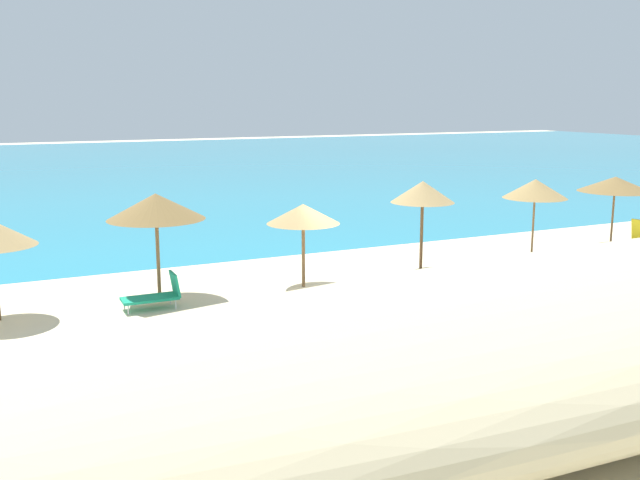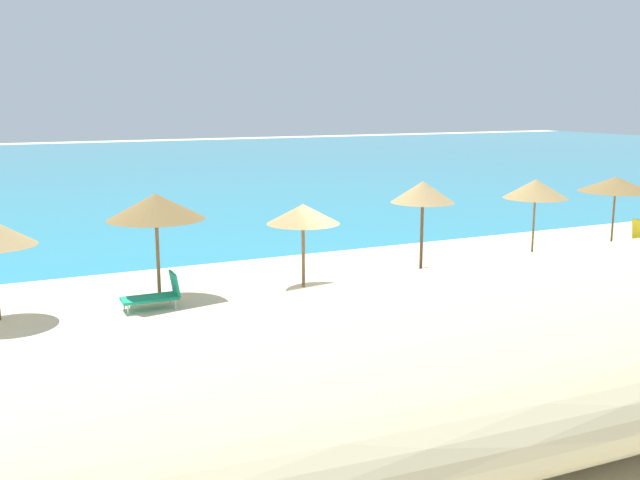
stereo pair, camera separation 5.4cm
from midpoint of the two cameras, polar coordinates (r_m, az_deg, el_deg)
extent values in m
plane|color=beige|center=(20.47, 2.87, -4.20)|extent=(160.00, 160.00, 0.00)
cube|color=teal|center=(59.17, -16.43, 5.41)|extent=(160.00, 70.88, 0.01)
cylinder|color=brown|center=(19.99, -12.70, -1.33)|extent=(0.10, 0.10, 2.37)
cone|color=olive|center=(19.75, -12.87, 2.59)|extent=(2.61, 2.61, 0.70)
cylinder|color=brown|center=(20.91, -1.39, -1.02)|extent=(0.10, 0.10, 2.02)
cone|color=tan|center=(20.70, -1.41, 2.08)|extent=(2.11, 2.11, 0.57)
cylinder|color=brown|center=(23.17, 7.93, 0.46)|extent=(0.10, 0.10, 2.33)
cone|color=tan|center=(22.96, 8.02, 3.78)|extent=(2.01, 2.01, 0.67)
cylinder|color=brown|center=(25.85, 16.36, 1.09)|extent=(0.07, 0.07, 2.21)
cone|color=#9E7F4C|center=(25.67, 16.52, 3.89)|extent=(2.17, 2.17, 0.65)
cylinder|color=brown|center=(28.88, 21.98, 1.71)|extent=(0.08, 0.08, 2.18)
cone|color=olive|center=(28.72, 22.15, 4.10)|extent=(2.66, 2.66, 0.55)
cube|color=#199972|center=(19.37, -13.33, -4.49)|extent=(1.44, 0.69, 0.07)
cube|color=#199972|center=(19.43, -11.42, -3.41)|extent=(0.17, 0.68, 0.63)
cylinder|color=silver|center=(19.58, -15.23, -4.91)|extent=(0.04, 0.04, 0.25)
cylinder|color=silver|center=(19.04, -14.93, -5.35)|extent=(0.04, 0.04, 0.25)
cylinder|color=silver|center=(19.81, -11.76, -4.56)|extent=(0.04, 0.04, 0.25)
cylinder|color=silver|center=(19.27, -11.36, -4.99)|extent=(0.04, 0.04, 0.25)
cube|color=yellow|center=(27.55, 23.09, -0.44)|extent=(1.57, 0.93, 0.07)
cube|color=yellow|center=(28.10, 23.79, 0.62)|extent=(0.35, 0.60, 0.87)
cylinder|color=silver|center=(27.14, 22.02, -0.90)|extent=(0.04, 0.04, 0.27)
cylinder|color=silver|center=(26.93, 22.92, -1.05)|extent=(0.04, 0.04, 0.27)
cylinder|color=silver|center=(28.24, 23.20, -0.54)|extent=(0.04, 0.04, 0.27)
cube|color=white|center=(18.49, 4.43, -5.36)|extent=(0.61, 0.55, 0.34)
camera|label=1|loc=(0.03, -90.07, -0.01)|focal=40.67mm
camera|label=2|loc=(0.03, 89.93, 0.01)|focal=40.67mm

